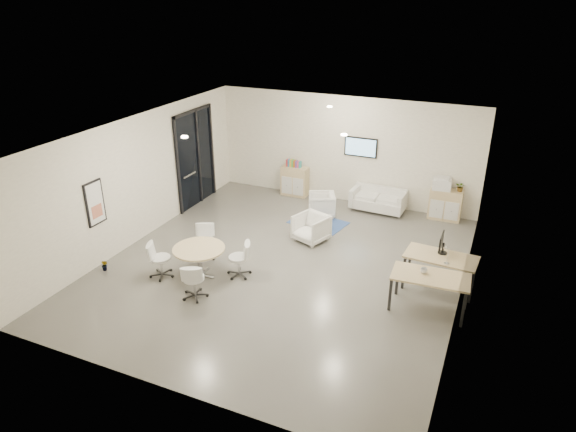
# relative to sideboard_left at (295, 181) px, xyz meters

# --- Properties ---
(room_shell) EXTENTS (9.60, 10.60, 4.80)m
(room_shell) POSITION_rel_sideboard_left_xyz_m (1.50, -4.26, 1.14)
(room_shell) COLOR #56544E
(room_shell) RESTS_ON ground
(glass_door) EXTENTS (0.09, 1.90, 2.85)m
(glass_door) POSITION_rel_sideboard_left_xyz_m (-2.45, -1.75, 1.04)
(glass_door) COLOR black
(glass_door) RESTS_ON room_shell
(artwork) EXTENTS (0.05, 0.54, 1.04)m
(artwork) POSITION_rel_sideboard_left_xyz_m (-2.47, -5.86, 1.09)
(artwork) COLOR black
(artwork) RESTS_ON room_shell
(wall_tv) EXTENTS (0.98, 0.06, 0.58)m
(wall_tv) POSITION_rel_sideboard_left_xyz_m (2.00, 0.20, 1.29)
(wall_tv) COLOR black
(wall_tv) RESTS_ON room_shell
(ceiling_spots) EXTENTS (3.14, 4.14, 0.03)m
(ceiling_spots) POSITION_rel_sideboard_left_xyz_m (1.30, -3.43, 2.72)
(ceiling_spots) COLOR #FFEAC6
(ceiling_spots) RESTS_ON room_shell
(sideboard_left) EXTENTS (0.82, 0.43, 0.92)m
(sideboard_left) POSITION_rel_sideboard_left_xyz_m (0.00, 0.00, 0.00)
(sideboard_left) COLOR tan
(sideboard_left) RESTS_ON room_shell
(sideboard_right) EXTENTS (0.88, 0.43, 0.88)m
(sideboard_right) POSITION_rel_sideboard_left_xyz_m (4.60, -0.00, -0.02)
(sideboard_right) COLOR tan
(sideboard_right) RESTS_ON room_shell
(books) EXTENTS (0.48, 0.14, 0.22)m
(books) POSITION_rel_sideboard_left_xyz_m (-0.04, 0.00, 0.57)
(books) COLOR red
(books) RESTS_ON sideboard_left
(printer) EXTENTS (0.54, 0.47, 0.35)m
(printer) POSITION_rel_sideboard_left_xyz_m (4.43, 0.00, 0.59)
(printer) COLOR white
(printer) RESTS_ON sideboard_right
(loveseat) EXTENTS (1.58, 0.84, 0.58)m
(loveseat) POSITION_rel_sideboard_left_xyz_m (2.72, -0.15, -0.15)
(loveseat) COLOR silver
(loveseat) RESTS_ON room_shell
(blue_rug) EXTENTS (1.66, 1.26, 0.01)m
(blue_rug) POSITION_rel_sideboard_left_xyz_m (1.42, -1.68, -0.45)
(blue_rug) COLOR navy
(blue_rug) RESTS_ON room_shell
(armchair_left) EXTENTS (0.90, 0.93, 0.73)m
(armchair_left) POSITION_rel_sideboard_left_xyz_m (1.32, -1.16, -0.09)
(armchair_left) COLOR silver
(armchair_left) RESTS_ON room_shell
(armchair_right) EXTENTS (0.96, 0.93, 0.78)m
(armchair_right) POSITION_rel_sideboard_left_xyz_m (1.63, -2.78, -0.07)
(armchair_right) COLOR silver
(armchair_right) RESTS_ON room_shell
(desk_rear) EXTENTS (1.55, 0.85, 0.78)m
(desk_rear) POSITION_rel_sideboard_left_xyz_m (5.01, -3.81, 0.24)
(desk_rear) COLOR tan
(desk_rear) RESTS_ON room_shell
(desk_front) EXTENTS (1.56, 0.85, 0.79)m
(desk_front) POSITION_rel_sideboard_left_xyz_m (4.94, -4.75, 0.25)
(desk_front) COLOR tan
(desk_front) RESTS_ON room_shell
(monitor) EXTENTS (0.20, 0.50, 0.44)m
(monitor) POSITION_rel_sideboard_left_xyz_m (4.97, -3.66, 0.56)
(monitor) COLOR black
(monitor) RESTS_ON desk_rear
(round_table) EXTENTS (1.17, 1.17, 0.71)m
(round_table) POSITION_rel_sideboard_left_xyz_m (-0.03, -5.45, 0.17)
(round_table) COLOR tan
(round_table) RESTS_ON room_shell
(meeting_chairs) EXTENTS (2.36, 2.36, 0.82)m
(meeting_chairs) POSITION_rel_sideboard_left_xyz_m (-0.03, -5.45, -0.05)
(meeting_chairs) COLOR white
(meeting_chairs) RESTS_ON room_shell
(plant_cabinet) EXTENTS (0.33, 0.35, 0.22)m
(plant_cabinet) POSITION_rel_sideboard_left_xyz_m (4.94, 0.01, 0.53)
(plant_cabinet) COLOR #3F7F3F
(plant_cabinet) RESTS_ON sideboard_right
(plant_floor) EXTENTS (0.17, 0.29, 0.12)m
(plant_floor) POSITION_rel_sideboard_left_xyz_m (-2.20, -6.15, -0.40)
(plant_floor) COLOR #3F7F3F
(plant_floor) RESTS_ON room_shell
(cup) EXTENTS (0.16, 0.14, 0.14)m
(cup) POSITION_rel_sideboard_left_xyz_m (4.79, -4.70, 0.40)
(cup) COLOR white
(cup) RESTS_ON desk_front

